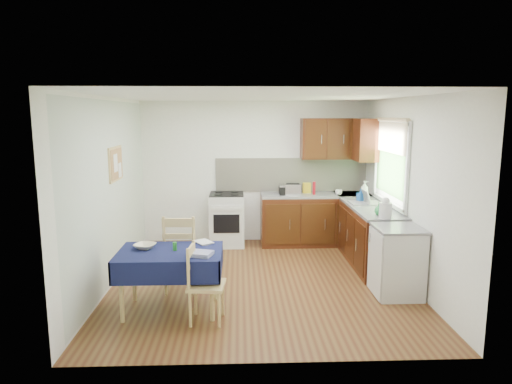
{
  "coord_description": "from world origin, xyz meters",
  "views": [
    {
      "loc": [
        -0.29,
        -5.98,
        2.27
      ],
      "look_at": [
        -0.06,
        0.1,
        1.23
      ],
      "focal_mm": 32.0,
      "sensor_mm": 36.0,
      "label": 1
    }
  ],
  "objects_px": {
    "dining_table": "(170,260)",
    "toaster": "(293,189)",
    "chair_far": "(181,251)",
    "kettle": "(385,209)",
    "chair_near": "(203,281)",
    "dish_rack": "(365,202)",
    "sandwich_press": "(288,189)"
  },
  "relations": [
    {
      "from": "chair_near",
      "to": "chair_far",
      "type": "bearing_deg",
      "value": 26.83
    },
    {
      "from": "chair_far",
      "to": "kettle",
      "type": "relative_size",
      "value": 3.62
    },
    {
      "from": "chair_near",
      "to": "toaster",
      "type": "distance_m",
      "value": 3.25
    },
    {
      "from": "chair_near",
      "to": "sandwich_press",
      "type": "distance_m",
      "value": 3.26
    },
    {
      "from": "dining_table",
      "to": "chair_near",
      "type": "relative_size",
      "value": 1.36
    },
    {
      "from": "dish_rack",
      "to": "kettle",
      "type": "bearing_deg",
      "value": -112.62
    },
    {
      "from": "chair_far",
      "to": "sandwich_press",
      "type": "xyz_separation_m",
      "value": [
        1.59,
        2.08,
        0.44
      ]
    },
    {
      "from": "chair_near",
      "to": "dish_rack",
      "type": "distance_m",
      "value": 3.19
    },
    {
      "from": "dining_table",
      "to": "toaster",
      "type": "relative_size",
      "value": 4.44
    },
    {
      "from": "chair_near",
      "to": "dish_rack",
      "type": "xyz_separation_m",
      "value": [
        2.37,
        2.09,
        0.46
      ]
    },
    {
      "from": "sandwich_press",
      "to": "chair_far",
      "type": "bearing_deg",
      "value": -125.14
    },
    {
      "from": "toaster",
      "to": "sandwich_press",
      "type": "height_order",
      "value": "toaster"
    },
    {
      "from": "kettle",
      "to": "chair_near",
      "type": "bearing_deg",
      "value": -155.04
    },
    {
      "from": "dining_table",
      "to": "chair_near",
      "type": "xyz_separation_m",
      "value": [
        0.39,
        -0.3,
        -0.15
      ]
    },
    {
      "from": "chair_far",
      "to": "toaster",
      "type": "bearing_deg",
      "value": -127.82
    },
    {
      "from": "toaster",
      "to": "kettle",
      "type": "distance_m",
      "value": 2.09
    },
    {
      "from": "chair_far",
      "to": "toaster",
      "type": "relative_size",
      "value": 3.81
    },
    {
      "from": "dining_table",
      "to": "chair_far",
      "type": "bearing_deg",
      "value": 62.87
    },
    {
      "from": "dining_table",
      "to": "kettle",
      "type": "relative_size",
      "value": 4.21
    },
    {
      "from": "chair_near",
      "to": "kettle",
      "type": "distance_m",
      "value": 2.66
    },
    {
      "from": "dining_table",
      "to": "chair_far",
      "type": "height_order",
      "value": "chair_far"
    },
    {
      "from": "dining_table",
      "to": "toaster",
      "type": "bearing_deg",
      "value": 34.54
    },
    {
      "from": "chair_far",
      "to": "chair_near",
      "type": "bearing_deg",
      "value": 112.82
    },
    {
      "from": "chair_far",
      "to": "kettle",
      "type": "bearing_deg",
      "value": -173.77
    },
    {
      "from": "chair_far",
      "to": "dish_rack",
      "type": "bearing_deg",
      "value": -154.32
    },
    {
      "from": "sandwich_press",
      "to": "toaster",
      "type": "bearing_deg",
      "value": -28.47
    },
    {
      "from": "chair_far",
      "to": "sandwich_press",
      "type": "height_order",
      "value": "sandwich_press"
    },
    {
      "from": "toaster",
      "to": "kettle",
      "type": "xyz_separation_m",
      "value": [
        1.03,
        -1.81,
        0.03
      ]
    },
    {
      "from": "kettle",
      "to": "dining_table",
      "type": "bearing_deg",
      "value": -163.87
    },
    {
      "from": "chair_far",
      "to": "dish_rack",
      "type": "distance_m",
      "value": 2.99
    },
    {
      "from": "dish_rack",
      "to": "sandwich_press",
      "type": "bearing_deg",
      "value": 119.66
    },
    {
      "from": "sandwich_press",
      "to": "dish_rack",
      "type": "distance_m",
      "value": 1.42
    }
  ]
}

